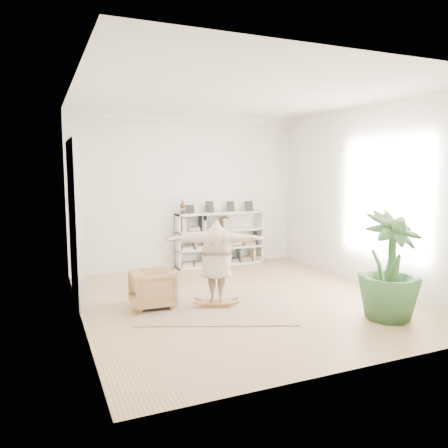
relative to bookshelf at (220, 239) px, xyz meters
name	(u,v)px	position (x,y,z in m)	size (l,w,h in m)	color
floor	(242,300)	(-0.74, -2.82, -0.64)	(6.00, 6.00, 0.00)	olive
room_shell	(188,118)	(-0.74, 0.12, 2.87)	(6.00, 6.00, 6.00)	silver
doors	(75,222)	(-3.45, -1.52, 0.76)	(0.09, 1.78, 2.92)	white
bookshelf	(220,239)	(0.00, 0.00, 0.00)	(2.20, 0.35, 1.64)	silver
armchair	(153,288)	(-2.31, -2.59, -0.31)	(0.69, 0.71, 0.65)	tan
rug	(217,306)	(-1.30, -2.97, -0.63)	(2.50, 2.00, 0.02)	tan
rocker_board	(217,302)	(-1.30, -2.97, -0.57)	(0.60, 0.49, 0.11)	olive
person	(216,259)	(-1.30, -2.97, 0.19)	(1.71, 0.47, 1.39)	tan
houseplant	(390,266)	(0.93, -4.62, 0.21)	(0.95, 0.95, 1.69)	#2C552A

